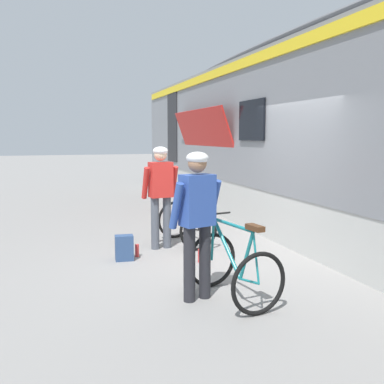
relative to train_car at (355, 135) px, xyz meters
The scene contains 9 objects.
ground_plane 3.40m from the train_car, behind, with size 80.00×80.00×0.00m, color gray.
train_car is the anchor object (origin of this frame).
cyclist_near_in_blue 4.36m from the train_car, 151.76° to the right, with size 0.66×0.41×1.76m.
cyclist_far_in_red 3.72m from the train_car, behind, with size 0.64×0.35×1.76m.
bicycle_near_teal 4.29m from the train_car, 147.07° to the right, with size 0.88×1.17×0.99m.
bicycle_far_black 3.50m from the train_car, 169.11° to the left, with size 0.84×1.15×0.99m.
backpack_on_platform 4.66m from the train_car, behind, with size 0.28×0.18×0.40m, color navy.
water_bottle_near_the_bikes 3.76m from the train_car, 169.93° to the right, with size 0.07×0.07×0.20m, color red.
water_bottle_by_the_backpack 4.49m from the train_car, behind, with size 0.06×0.06×0.21m, color red.
Camera 1 is at (-2.61, -6.38, 1.94)m, focal length 40.71 mm.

